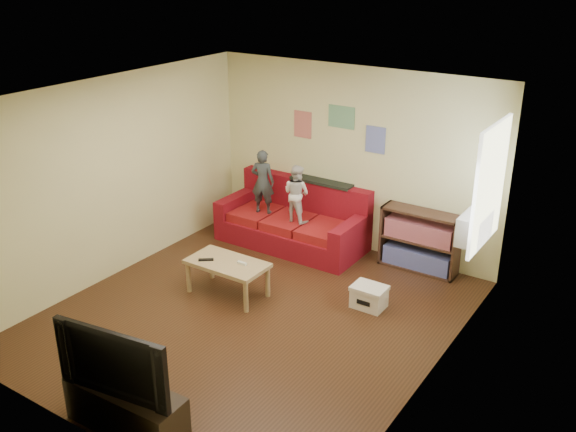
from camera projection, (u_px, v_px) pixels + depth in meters
The scene contains 17 objects.
room_shell at pixel (250, 214), 7.34m from camera, with size 4.52×5.02×2.72m.
sofa at pixel (294, 223), 9.70m from camera, with size 2.21×1.02×0.97m.
child_a at pixel (263, 182), 9.55m from camera, with size 0.36×0.24×0.98m, color #32393B.
child_b at pixel (296, 193), 9.27m from camera, with size 0.42×0.32×0.86m, color silver.
coffee_table at pixel (227, 266), 8.21m from camera, with size 1.03×0.57×0.47m.
remote at pixel (206, 260), 8.22m from camera, with size 0.19×0.05×0.02m, color black.
game_controller at pixel (242, 263), 8.12m from camera, with size 0.14×0.04×0.03m, color silver.
bookshelf at pixel (419, 244), 8.87m from camera, with size 1.09×0.33×0.87m.
window at pixel (490, 186), 7.37m from camera, with size 0.04×1.08×1.48m, color white.
ac_unit at pixel (474, 228), 7.64m from camera, with size 0.28×0.55×0.35m, color #B7B2A3.
artwork_left at pixel (303, 124), 9.53m from camera, with size 0.30×0.01×0.40m, color #D87266.
artwork_center at pixel (341, 117), 9.13m from camera, with size 0.42×0.01×0.32m, color #72B27F.
artwork_right at pixel (375, 140), 8.94m from camera, with size 0.30×0.01×0.38m, color #727FCC.
file_box at pixel (369, 296), 8.00m from camera, with size 0.42×0.32×0.29m.
tv_stand at pixel (126, 409), 5.92m from camera, with size 1.21×0.40×0.45m, color #34281E.
television at pixel (120, 357), 5.70m from camera, with size 1.18×0.16×0.68m, color black.
tissue at pixel (365, 287), 8.44m from camera, with size 0.09×0.09×0.09m, color white.
Camera 1 is at (4.11, -5.42, 4.14)m, focal length 40.00 mm.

